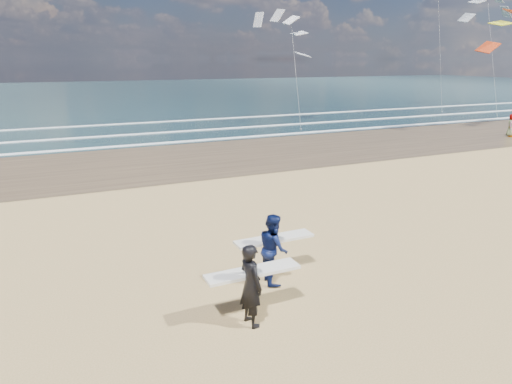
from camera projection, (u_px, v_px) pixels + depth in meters
name	position (u px, v px, depth m)	size (l,w,h in m)	color
wet_sand_strip	(406.00, 137.00, 34.37)	(220.00, 12.00, 0.01)	#493727
ocean	(196.00, 92.00, 81.66)	(220.00, 100.00, 0.02)	#172E33
foam_breakers	(331.00, 121.00, 43.20)	(220.00, 11.70, 0.05)	white
surfer_near	(251.00, 283.00, 9.94)	(2.21, 1.00, 1.90)	black
surfer_far	(273.00, 248.00, 11.89)	(2.21, 1.14, 1.87)	#0C1644
beachgoer_0	(511.00, 125.00, 34.50)	(0.84, 0.55, 1.71)	#41352F
kite_1	(294.00, 58.00, 38.99)	(6.17, 4.78, 10.13)	slate
kite_2	(491.00, 40.00, 45.72)	(6.56, 4.82, 13.13)	slate
kite_5	(439.00, 31.00, 50.33)	(4.85, 4.63, 16.69)	slate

